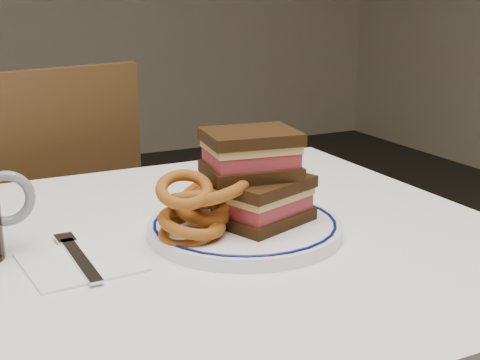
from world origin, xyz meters
name	(u,v)px	position (x,y,z in m)	size (l,w,h in m)	color
dining_table	(95,324)	(0.00, 0.00, 0.64)	(1.27, 0.87, 0.75)	white
chair_far	(43,233)	(0.06, 0.79, 0.51)	(0.53, 0.53, 0.94)	#422915
main_plate	(245,227)	(0.23, -0.02, 0.76)	(0.29, 0.29, 0.02)	white
reuben_sandwich	(256,177)	(0.25, -0.02, 0.84)	(0.17, 0.15, 0.14)	black
onion_rings_main	(199,206)	(0.15, -0.03, 0.81)	(0.14, 0.12, 0.11)	brown
ketchup_ramekin	(193,205)	(0.17, 0.05, 0.79)	(0.05, 0.05, 0.03)	silver
water_glass	(276,186)	(0.29, 0.00, 0.81)	(0.08, 0.08, 0.13)	#A6C5D6
napkin_fork	(80,261)	(-0.02, -0.02, 0.75)	(0.16, 0.19, 0.01)	white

